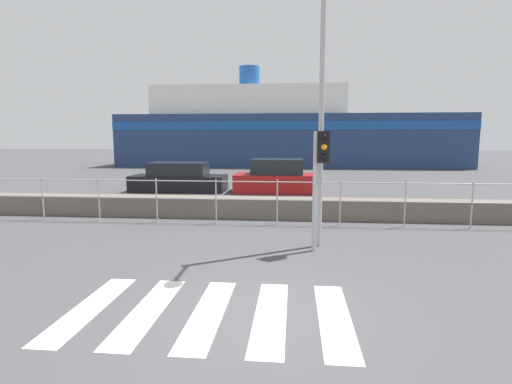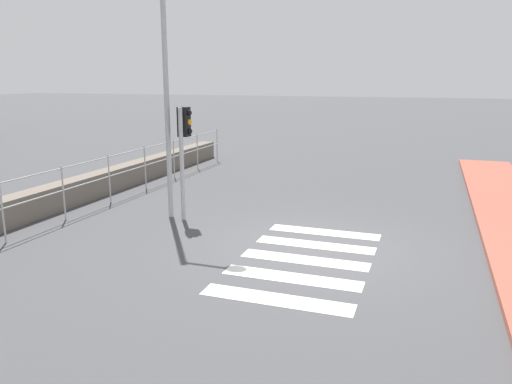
{
  "view_description": "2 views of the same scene",
  "coord_description": "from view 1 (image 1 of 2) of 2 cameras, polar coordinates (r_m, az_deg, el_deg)",
  "views": [
    {
      "loc": [
        0.48,
        -5.39,
        2.51
      ],
      "look_at": [
        -0.23,
        2.0,
        1.5
      ],
      "focal_mm": 28.0,
      "sensor_mm": 36.0,
      "label": 1
    },
    {
      "loc": [
        -9.3,
        -2.04,
        3.32
      ],
      "look_at": [
        -0.62,
        1.0,
        1.2
      ],
      "focal_mm": 35.0,
      "sensor_mm": 36.0,
      "label": 2
    }
  ],
  "objects": [
    {
      "name": "parked_car_red",
      "position": [
        18.49,
        3.03,
        1.98
      ],
      "size": [
        3.92,
        1.79,
        1.54
      ],
      "color": "#B21919",
      "rests_on": "ground_plane"
    },
    {
      "name": "ferry_boat",
      "position": [
        36.14,
        3.61,
        8.44
      ],
      "size": [
        29.71,
        6.67,
        8.73
      ],
      "color": "navy",
      "rests_on": "ground_plane"
    },
    {
      "name": "ground_plane",
      "position": [
        5.97,
        0.4,
        -17.14
      ],
      "size": [
        160.0,
        160.0,
        0.0
      ],
      "primitive_type": "plane",
      "color": "#424244"
    },
    {
      "name": "seawall",
      "position": [
        12.5,
        3.21,
        -2.32
      ],
      "size": [
        20.01,
        0.55,
        0.65
      ],
      "color": "#6B6056",
      "rests_on": "ground_plane"
    },
    {
      "name": "traffic_light_far",
      "position": [
        8.79,
        9.19,
        4.0
      ],
      "size": [
        0.34,
        0.32,
        2.65
      ],
      "color": "#B2B2B5",
      "rests_on": "ground_plane"
    },
    {
      "name": "parked_car_black",
      "position": [
        19.26,
        -10.95,
        1.86
      ],
      "size": [
        4.44,
        1.74,
        1.36
      ],
      "color": "black",
      "rests_on": "ground_plane"
    },
    {
      "name": "crosswalk",
      "position": [
        6.07,
        -6.8,
        -16.71
      ],
      "size": [
        4.05,
        2.4,
        0.01
      ],
      "color": "silver",
      "rests_on": "ground_plane"
    },
    {
      "name": "harbor_fence",
      "position": [
        11.55,
        3.05,
        -0.5
      ],
      "size": [
        18.05,
        0.04,
        1.32
      ],
      "color": "#B2B2B5",
      "rests_on": "ground_plane"
    },
    {
      "name": "streetlamp",
      "position": [
        9.04,
        9.54,
        15.97
      ],
      "size": [
        0.32,
        1.31,
        6.15
      ],
      "color": "#B2B2B5",
      "rests_on": "ground_plane"
    }
  ]
}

